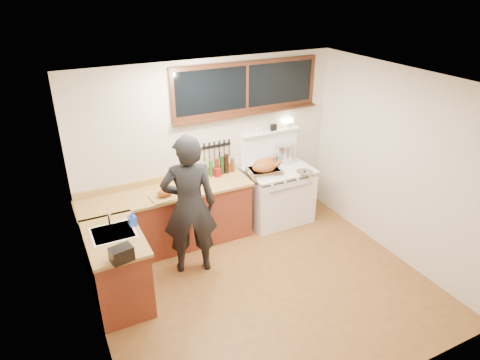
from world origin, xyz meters
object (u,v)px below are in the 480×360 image
cutting_board (165,194)px  roast_turkey (264,168)px  vintage_stove (278,193)px  man (189,206)px

cutting_board → roast_turkey: (1.55, 0.04, 0.05)m
vintage_stove → roast_turkey: 0.63m
man → cutting_board: 0.50m
cutting_board → vintage_stove: bearing=4.1°
cutting_board → roast_turkey: size_ratio=0.79×
man → cutting_board: (-0.17, 0.47, -0.01)m
man → roast_turkey: 1.47m
roast_turkey → vintage_stove: bearing=17.0°
man → roast_turkey: (1.38, 0.51, 0.04)m
vintage_stove → cutting_board: vintage_stove is taller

